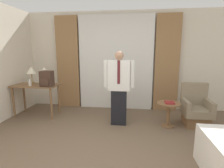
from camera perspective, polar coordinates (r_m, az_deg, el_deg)
name	(u,v)px	position (r m, az deg, el deg)	size (l,w,h in m)	color
ground_plane	(96,168)	(2.74, -5.37, -25.64)	(16.00, 16.00, 0.00)	brown
wall_back	(116,61)	(5.00, 1.35, 7.60)	(10.00, 0.06, 2.70)	silver
curtain_sheer_center	(116,63)	(4.87, 1.19, 6.81)	(2.04, 0.06, 2.58)	white
curtain_drape_left	(68,63)	(5.20, -14.24, 6.73)	(0.64, 0.06, 2.58)	#997047
curtain_drape_right	(167,64)	(4.92, 17.49, 6.36)	(0.64, 0.06, 2.58)	#997047
desk	(36,90)	(4.77, -23.53, -1.80)	(1.09, 0.56, 0.79)	brown
table_lamp_left	(31,71)	(4.91, -24.86, 3.89)	(0.23, 0.23, 0.44)	#9E7F47
table_lamp_right	(44,71)	(4.74, -21.26, 3.94)	(0.23, 0.23, 0.44)	#9E7F47
bottle_near_edge	(30,83)	(4.65, -25.21, 0.32)	(0.07, 0.07, 0.17)	silver
backpack	(47,79)	(4.41, -20.52, 1.61)	(0.28, 0.25, 0.37)	#422D23
person	(119,86)	(3.79, 2.31, -0.67)	(0.67, 0.22, 1.62)	black
armchair	(196,110)	(4.32, 25.63, -7.76)	(0.57, 0.58, 0.92)	brown
side_table	(168,110)	(3.99, 17.95, -8.22)	(0.49, 0.49, 0.53)	brown
book	(170,103)	(3.92, 18.28, -5.76)	(0.19, 0.21, 0.03)	maroon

